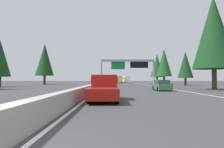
{
  "coord_description": "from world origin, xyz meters",
  "views": [
    {
      "loc": [
        -4.49,
        -2.2,
        1.52
      ],
      "look_at": [
        49.46,
        -2.2,
        3.0
      ],
      "focal_mm": 32.22,
      "sensor_mm": 36.0,
      "label": 1
    }
  ],
  "objects_px": {
    "pickup_distant_a": "(104,88)",
    "conifer_left_mid": "(45,60)",
    "conifer_right_far": "(157,66)",
    "sedan_mid_left": "(112,82)",
    "conifer_right_foreground": "(214,32)",
    "sign_gantry_overhead": "(128,65)",
    "bus_mid_right": "(127,79)",
    "conifer_left_near": "(0,58)",
    "box_truck_near_right": "(119,79)",
    "conifer_right_mid": "(164,63)",
    "sedan_near_center": "(162,86)",
    "conifer_right_near": "(185,65)"
  },
  "relations": [
    {
      "from": "box_truck_near_right",
      "to": "conifer_right_mid",
      "type": "xyz_separation_m",
      "value": [
        -18.56,
        -14.67,
        5.71
      ]
    },
    {
      "from": "conifer_right_mid",
      "to": "conifer_right_far",
      "type": "height_order",
      "value": "conifer_right_mid"
    },
    {
      "from": "pickup_distant_a",
      "to": "conifer_right_foreground",
      "type": "xyz_separation_m",
      "value": [
        15.56,
        -15.98,
        7.75
      ]
    },
    {
      "from": "sedan_mid_left",
      "to": "conifer_left_near",
      "type": "xyz_separation_m",
      "value": [
        -40.15,
        22.66,
        5.18
      ]
    },
    {
      "from": "sign_gantry_overhead",
      "to": "conifer_right_mid",
      "type": "distance_m",
      "value": 25.77
    },
    {
      "from": "sedan_near_center",
      "to": "conifer_right_mid",
      "type": "distance_m",
      "value": 43.1
    },
    {
      "from": "conifer_left_near",
      "to": "conifer_right_far",
      "type": "bearing_deg",
      "value": -48.95
    },
    {
      "from": "conifer_right_foreground",
      "to": "conifer_right_far",
      "type": "relative_size",
      "value": 1.28
    },
    {
      "from": "conifer_right_near",
      "to": "conifer_left_near",
      "type": "height_order",
      "value": "conifer_left_near"
    },
    {
      "from": "conifer_right_near",
      "to": "sedan_near_center",
      "type": "bearing_deg",
      "value": 153.4
    },
    {
      "from": "conifer_right_mid",
      "to": "conifer_left_near",
      "type": "xyz_separation_m",
      "value": [
        -27.85,
        40.66,
        -1.45
      ]
    },
    {
      "from": "sign_gantry_overhead",
      "to": "conifer_right_far",
      "type": "relative_size",
      "value": 1.14
    },
    {
      "from": "sedan_mid_left",
      "to": "conifer_right_far",
      "type": "distance_m",
      "value": 18.99
    },
    {
      "from": "conifer_right_near",
      "to": "conifer_left_mid",
      "type": "bearing_deg",
      "value": 77.58
    },
    {
      "from": "bus_mid_right",
      "to": "conifer_left_near",
      "type": "bearing_deg",
      "value": 150.76
    },
    {
      "from": "pickup_distant_a",
      "to": "conifer_right_far",
      "type": "height_order",
      "value": "conifer_right_far"
    },
    {
      "from": "sedan_near_center",
      "to": "conifer_right_foreground",
      "type": "distance_m",
      "value": 12.08
    },
    {
      "from": "conifer_right_far",
      "to": "conifer_right_foreground",
      "type": "bearing_deg",
      "value": 178.09
    },
    {
      "from": "pickup_distant_a",
      "to": "conifer_left_mid",
      "type": "xyz_separation_m",
      "value": [
        45.76,
        19.8,
        6.61
      ]
    },
    {
      "from": "conifer_left_near",
      "to": "sedan_mid_left",
      "type": "bearing_deg",
      "value": -29.44
    },
    {
      "from": "sedan_mid_left",
      "to": "pickup_distant_a",
      "type": "bearing_deg",
      "value": 179.68
    },
    {
      "from": "conifer_right_mid",
      "to": "conifer_right_far",
      "type": "distance_m",
      "value": 6.85
    },
    {
      "from": "box_truck_near_right",
      "to": "conifer_left_near",
      "type": "relative_size",
      "value": 0.88
    },
    {
      "from": "pickup_distant_a",
      "to": "conifer_left_mid",
      "type": "distance_m",
      "value": 50.29
    },
    {
      "from": "conifer_right_near",
      "to": "conifer_right_mid",
      "type": "height_order",
      "value": "conifer_right_mid"
    },
    {
      "from": "conifer_right_near",
      "to": "conifer_right_far",
      "type": "bearing_deg",
      "value": 4.95
    },
    {
      "from": "sedan_mid_left",
      "to": "conifer_right_near",
      "type": "xyz_separation_m",
      "value": [
        -29.12,
        -19.15,
        4.67
      ]
    },
    {
      "from": "pickup_distant_a",
      "to": "conifer_left_near",
      "type": "relative_size",
      "value": 0.58
    },
    {
      "from": "sedan_mid_left",
      "to": "conifer_right_mid",
      "type": "distance_m",
      "value": 22.79
    },
    {
      "from": "sign_gantry_overhead",
      "to": "sedan_mid_left",
      "type": "distance_m",
      "value": 34.32
    },
    {
      "from": "sedan_mid_left",
      "to": "conifer_right_foreground",
      "type": "relative_size",
      "value": 0.31
    },
    {
      "from": "sedan_near_center",
      "to": "bus_mid_right",
      "type": "height_order",
      "value": "bus_mid_right"
    },
    {
      "from": "bus_mid_right",
      "to": "conifer_right_near",
      "type": "distance_m",
      "value": 43.86
    },
    {
      "from": "bus_mid_right",
      "to": "conifer_right_mid",
      "type": "height_order",
      "value": "conifer_right_mid"
    },
    {
      "from": "sedan_mid_left",
      "to": "sign_gantry_overhead",
      "type": "bearing_deg",
      "value": -173.23
    },
    {
      "from": "sedan_mid_left",
      "to": "conifer_right_near",
      "type": "bearing_deg",
      "value": -146.66
    },
    {
      "from": "sedan_mid_left",
      "to": "conifer_right_foreground",
      "type": "xyz_separation_m",
      "value": [
        -50.65,
        -15.61,
        7.98
      ]
    },
    {
      "from": "box_truck_near_right",
      "to": "conifer_right_far",
      "type": "xyz_separation_m",
      "value": [
        -11.78,
        -13.79,
        5.17
      ]
    },
    {
      "from": "conifer_right_foreground",
      "to": "sign_gantry_overhead",
      "type": "bearing_deg",
      "value": 34.55
    },
    {
      "from": "pickup_distant_a",
      "to": "conifer_right_near",
      "type": "xyz_separation_m",
      "value": [
        37.09,
        -19.53,
        4.44
      ]
    },
    {
      "from": "conifer_right_foreground",
      "to": "conifer_right_mid",
      "type": "relative_size",
      "value": 1.18
    },
    {
      "from": "conifer_right_foreground",
      "to": "conifer_left_mid",
      "type": "bearing_deg",
      "value": 49.84
    },
    {
      "from": "conifer_left_mid",
      "to": "conifer_left_near",
      "type": "bearing_deg",
      "value": 172.8
    },
    {
      "from": "bus_mid_right",
      "to": "conifer_left_near",
      "type": "height_order",
      "value": "conifer_left_near"
    },
    {
      "from": "sedan_near_center",
      "to": "sedan_mid_left",
      "type": "distance_m",
      "value": 53.89
    },
    {
      "from": "sign_gantry_overhead",
      "to": "sedan_near_center",
      "type": "bearing_deg",
      "value": -171.41
    },
    {
      "from": "sedan_near_center",
      "to": "conifer_right_far",
      "type": "relative_size",
      "value": 0.39
    },
    {
      "from": "sign_gantry_overhead",
      "to": "conifer_right_foreground",
      "type": "height_order",
      "value": "conifer_right_foreground"
    },
    {
      "from": "conifer_right_mid",
      "to": "pickup_distant_a",
      "type": "bearing_deg",
      "value": 161.18
    },
    {
      "from": "sign_gantry_overhead",
      "to": "conifer_right_far",
      "type": "xyz_separation_m",
      "value": [
        28.29,
        -13.1,
        1.82
      ]
    }
  ]
}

